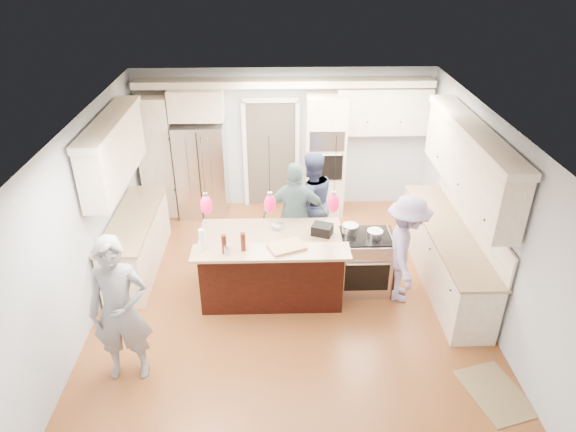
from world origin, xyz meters
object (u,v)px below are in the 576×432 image
kitchen_island (272,265)px  person_far_left (311,202)px  island_range (366,262)px  refrigerator (202,170)px  person_bar_end (120,311)px

kitchen_island → person_far_left: 1.44m
island_range → refrigerator: bearing=137.4°
kitchen_island → person_bar_end: person_bar_end is taller
refrigerator → person_far_left: refrigerator is taller
refrigerator → island_range: refrigerator is taller
refrigerator → kitchen_island: (1.30, -2.57, -0.41)m
kitchen_island → person_far_left: bearing=62.2°
kitchen_island → person_far_left: size_ratio=1.20×
kitchen_island → person_bar_end: bearing=-137.6°
kitchen_island → island_range: kitchen_island is taller
refrigerator → island_range: bearing=-42.6°
kitchen_island → island_range: size_ratio=2.28×
refrigerator → person_far_left: (1.95, -1.34, -0.02)m
person_far_left → refrigerator: bearing=-54.4°
kitchen_island → person_bar_end: size_ratio=1.09×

